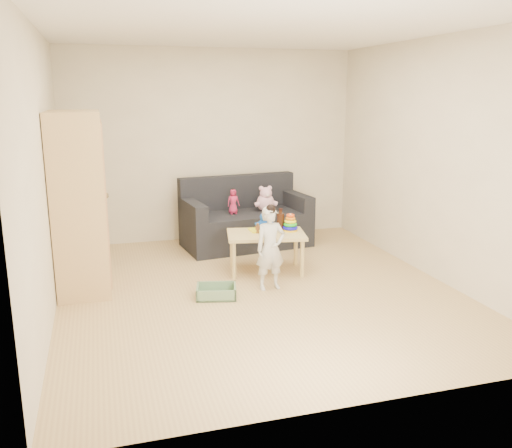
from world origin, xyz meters
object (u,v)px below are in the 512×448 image
object	(u,v)px
wardrobe	(79,202)
play_table	(266,252)
toddler	(270,249)
sofa	(246,229)

from	to	relation	value
wardrobe	play_table	size ratio (longest dim) A/B	2.10
wardrobe	play_table	distance (m)	2.11
play_table	toddler	distance (m)	0.60
wardrobe	sofa	xyz separation A→B (m)	(2.06, 1.04, -0.69)
toddler	play_table	bearing A→B (deg)	72.19
wardrobe	play_table	world-z (taller)	wardrobe
toddler	sofa	bearing A→B (deg)	78.27
sofa	play_table	bearing A→B (deg)	-100.46
play_table	toddler	xyz separation A→B (m)	(-0.12, -0.55, 0.20)
sofa	toddler	xyz separation A→B (m)	(-0.19, -1.66, 0.20)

